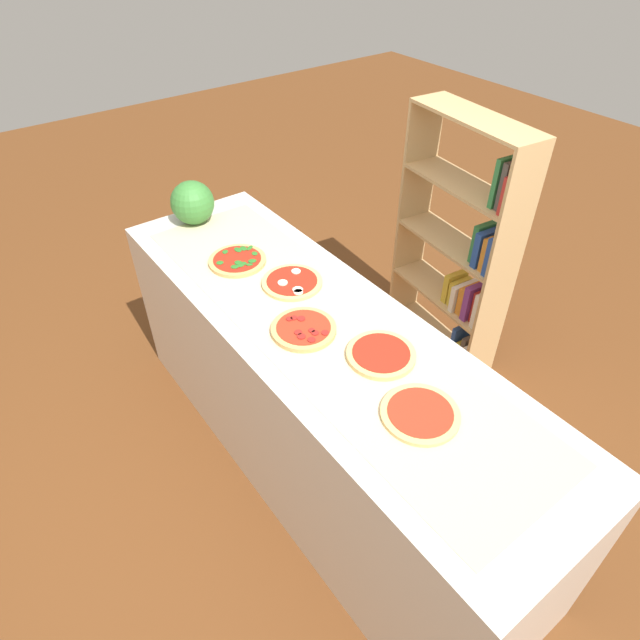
{
  "coord_description": "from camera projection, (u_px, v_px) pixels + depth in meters",
  "views": [
    {
      "loc": [
        1.39,
        -1.03,
        2.41
      ],
      "look_at": [
        0.0,
        0.0,
        0.97
      ],
      "focal_mm": 30.48,
      "sensor_mm": 36.0,
      "label": 1
    }
  ],
  "objects": [
    {
      "name": "counter",
      "position": [
        320.0,
        400.0,
        2.57
      ],
      "size": [
        2.47,
        0.73,
        0.95
      ],
      "primitive_type": "cube",
      "color": "beige",
      "rests_on": "ground_plane"
    },
    {
      "name": "parchment_paper",
      "position": [
        320.0,
        323.0,
        2.27
      ],
      "size": [
        2.19,
        0.58,
        0.0
      ],
      "primitive_type": "cube",
      "color": "beige",
      "rests_on": "counter"
    },
    {
      "name": "pizza_spinach_0",
      "position": [
        237.0,
        260.0,
        2.61
      ],
      "size": [
        0.28,
        0.28,
        0.03
      ],
      "color": "tan",
      "rests_on": "parchment_paper"
    },
    {
      "name": "pizza_plain_4",
      "position": [
        420.0,
        414.0,
        1.88
      ],
      "size": [
        0.28,
        0.28,
        0.02
      ],
      "color": "#DBB26B",
      "rests_on": "parchment_paper"
    },
    {
      "name": "watermelon",
      "position": [
        192.0,
        203.0,
        2.85
      ],
      "size": [
        0.23,
        0.23,
        0.23
      ],
      "primitive_type": "sphere",
      "color": "#387A33",
      "rests_on": "counter"
    },
    {
      "name": "bookshelf",
      "position": [
        465.0,
        261.0,
        3.11
      ],
      "size": [
        0.8,
        0.33,
        1.47
      ],
      "color": "tan",
      "rests_on": "ground_plane"
    },
    {
      "name": "pizza_mozzarella_1",
      "position": [
        292.0,
        282.0,
        2.48
      ],
      "size": [
        0.28,
        0.28,
        0.02
      ],
      "color": "#DBB26B",
      "rests_on": "parchment_paper"
    },
    {
      "name": "pizza_plain_3",
      "position": [
        381.0,
        354.0,
        2.1
      ],
      "size": [
        0.27,
        0.27,
        0.02
      ],
      "color": "#DBB26B",
      "rests_on": "parchment_paper"
    },
    {
      "name": "ground_plane",
      "position": [
        320.0,
        460.0,
        2.87
      ],
      "size": [
        12.0,
        12.0,
        0.0
      ],
      "primitive_type": "plane",
      "color": "brown"
    },
    {
      "name": "pizza_pepperoni_2",
      "position": [
        304.0,
        329.0,
        2.22
      ],
      "size": [
        0.27,
        0.27,
        0.03
      ],
      "color": "tan",
      "rests_on": "parchment_paper"
    }
  ]
}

